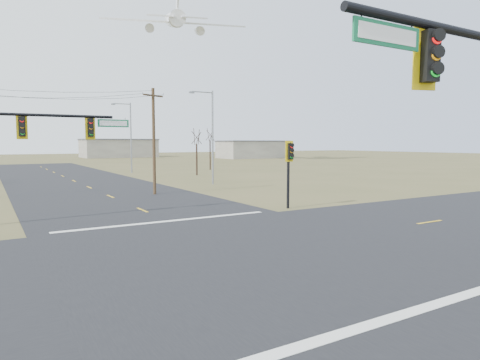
% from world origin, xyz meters
% --- Properties ---
extents(ground, '(320.00, 320.00, 0.00)m').
position_xyz_m(ground, '(0.00, 0.00, 0.00)').
color(ground, brown).
rests_on(ground, ground).
extents(road_ew, '(160.00, 14.00, 0.02)m').
position_xyz_m(road_ew, '(0.00, 0.00, 0.01)').
color(road_ew, black).
rests_on(road_ew, ground).
extents(road_ns, '(14.00, 160.00, 0.02)m').
position_xyz_m(road_ns, '(0.00, 0.00, 0.01)').
color(road_ns, black).
rests_on(road_ns, ground).
extents(stop_bar_near, '(12.00, 0.40, 0.01)m').
position_xyz_m(stop_bar_near, '(0.00, -7.50, 0.03)').
color(stop_bar_near, silver).
rests_on(stop_bar_near, road_ns).
extents(stop_bar_far, '(12.00, 0.40, 0.01)m').
position_xyz_m(stop_bar_far, '(0.00, 7.50, 0.03)').
color(stop_bar_far, silver).
rests_on(stop_bar_far, road_ns).
extents(mast_arm_far, '(8.83, 0.47, 6.38)m').
position_xyz_m(mast_arm_far, '(-6.52, 11.19, 4.63)').
color(mast_arm_far, black).
rests_on(mast_arm_far, ground).
extents(pedestal_signal_ne, '(0.62, 0.54, 4.44)m').
position_xyz_m(pedestal_signal_ne, '(8.49, 7.81, 3.24)').
color(pedestal_signal_ne, black).
rests_on(pedestal_signal_ne, ground).
extents(utility_pole_near, '(1.99, 0.99, 8.72)m').
position_xyz_m(utility_pole_near, '(3.55, 19.64, 4.56)').
color(utility_pole_near, '#4A351F').
rests_on(utility_pole_near, ground).
extents(streetlight_a, '(2.65, 0.24, 9.53)m').
position_xyz_m(streetlight_a, '(11.46, 24.85, 5.35)').
color(streetlight_a, gray).
rests_on(streetlight_a, ground).
extents(streetlight_b, '(2.73, 0.26, 9.81)m').
position_xyz_m(streetlight_b, '(9.10, 45.25, 5.51)').
color(streetlight_b, gray).
rests_on(streetlight_b, ground).
extents(bare_tree_c, '(3.56, 3.56, 6.52)m').
position_xyz_m(bare_tree_c, '(15.55, 36.99, 5.11)').
color(bare_tree_c, black).
rests_on(bare_tree_c, ground).
extents(bare_tree_d, '(3.19, 3.19, 6.93)m').
position_xyz_m(bare_tree_d, '(22.09, 45.95, 5.58)').
color(bare_tree_d, black).
rests_on(bare_tree_d, ground).
extents(warehouse_mid, '(20.00, 12.00, 5.00)m').
position_xyz_m(warehouse_mid, '(25.00, 110.00, 2.50)').
color(warehouse_mid, '#A29F90').
rests_on(warehouse_mid, ground).
extents(warehouse_right, '(18.00, 10.00, 4.50)m').
position_xyz_m(warehouse_right, '(55.00, 85.00, 2.25)').
color(warehouse_right, '#A29F90').
rests_on(warehouse_right, ground).
extents(jet_airliner, '(24.87, 25.75, 13.29)m').
position_xyz_m(jet_airliner, '(27.80, 73.46, 30.46)').
color(jet_airliner, white).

